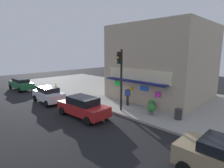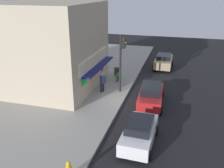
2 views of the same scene
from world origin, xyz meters
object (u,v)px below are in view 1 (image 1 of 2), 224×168
at_px(pedestrian, 128,95).
at_px(parked_car_white, 49,94).
at_px(parked_car_red, 83,107).
at_px(traffic_light, 120,72).
at_px(fire_hydrant, 56,87).
at_px(parked_car_green, 21,84).
at_px(trash_can, 178,114).
at_px(potted_plant_by_window, 151,109).
at_px(potted_plant_by_doorway, 151,104).

distance_m(pedestrian, parked_car_white, 8.03).
bearing_deg(parked_car_red, traffic_light, 63.53).
xyz_separation_m(parked_car_white, parked_car_red, (5.77, 0.06, 0.01)).
xyz_separation_m(fire_hydrant, parked_car_green, (-4.55, -2.64, 0.20)).
bearing_deg(trash_can, fire_hydrant, -173.91).
xyz_separation_m(traffic_light, trash_can, (4.39, 1.58, -2.90)).
bearing_deg(fire_hydrant, parked_car_red, -16.04).
bearing_deg(potted_plant_by_window, potted_plant_by_doorway, 122.39).
height_order(fire_hydrant, potted_plant_by_doorway, fire_hydrant).
xyz_separation_m(trash_can, potted_plant_by_doorway, (-2.71, 0.62, 0.03)).
bearing_deg(traffic_light, trash_can, 19.75).
xyz_separation_m(potted_plant_by_doorway, potted_plant_by_window, (0.80, -1.27, 0.09)).
bearing_deg(potted_plant_by_window, fire_hydrant, -175.80).
bearing_deg(parked_car_green, parked_car_white, -1.27).
xyz_separation_m(trash_can, parked_car_red, (-5.80, -4.41, 0.27)).
xyz_separation_m(traffic_light, potted_plant_by_doorway, (1.68, 2.19, -2.87)).
distance_m(fire_hydrant, potted_plant_by_window, 13.54).
bearing_deg(trash_can, potted_plant_by_window, -161.14).
xyz_separation_m(traffic_light, parked_car_white, (-7.18, -2.89, -2.64)).
relative_size(potted_plant_by_window, parked_car_white, 0.22).
xyz_separation_m(parked_car_white, parked_car_green, (-8.39, 0.19, -0.03)).
distance_m(parked_car_green, parked_car_red, 14.16).
height_order(potted_plant_by_window, parked_car_red, parked_car_red).
relative_size(trash_can, parked_car_green, 0.17).
relative_size(fire_hydrant, parked_car_red, 0.19).
xyz_separation_m(potted_plant_by_window, parked_car_red, (-3.89, -3.76, 0.15)).
relative_size(fire_hydrant, parked_car_green, 0.19).
bearing_deg(potted_plant_by_doorway, trash_can, -12.86).
bearing_deg(potted_plant_by_window, parked_car_white, -158.44).
bearing_deg(parked_car_red, trash_can, 37.24).
bearing_deg(potted_plant_by_doorway, parked_car_red, -121.58).
relative_size(traffic_light, potted_plant_by_window, 5.70).
bearing_deg(parked_car_red, potted_plant_by_doorway, 58.42).
bearing_deg(potted_plant_by_window, trash_can, 18.86).
height_order(traffic_light, pedestrian, traffic_light).
height_order(fire_hydrant, trash_can, fire_hydrant).
xyz_separation_m(pedestrian, parked_car_red, (-0.87, -4.45, -0.30)).
bearing_deg(parked_car_red, fire_hydrant, 163.96).
bearing_deg(trash_can, pedestrian, 179.50).
relative_size(fire_hydrant, trash_can, 1.12).
height_order(parked_car_green, parked_car_red, parked_car_red).
bearing_deg(parked_car_green, pedestrian, 16.07).
distance_m(pedestrian, parked_car_green, 15.64).
height_order(traffic_light, fire_hydrant, traffic_light).
bearing_deg(potted_plant_by_window, parked_car_green, -168.62).
relative_size(fire_hydrant, potted_plant_by_window, 0.98).
distance_m(fire_hydrant, parked_car_white, 4.77).
bearing_deg(parked_car_red, parked_car_white, -179.38).
bearing_deg(traffic_light, parked_car_white, -158.05).
height_order(pedestrian, parked_car_white, pedestrian).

